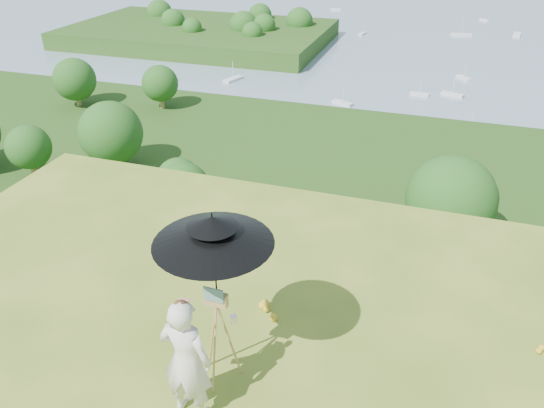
% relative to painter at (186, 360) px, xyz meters
% --- Properties ---
extents(forest_slope, '(140.00, 56.00, 22.00)m').
position_rel_painter_xyz_m(forest_slope, '(0.81, 33.81, -29.84)').
color(forest_slope, '#1C3A10').
rests_on(forest_slope, bay_water).
extents(shoreline_tier, '(170.00, 28.00, 8.00)m').
position_rel_painter_xyz_m(shoreline_tier, '(0.81, 73.81, -36.84)').
color(shoreline_tier, slate).
rests_on(shoreline_tier, bay_water).
extents(bay_water, '(700.00, 700.00, 0.00)m').
position_rel_painter_xyz_m(bay_water, '(0.81, 238.81, -34.84)').
color(bay_water, slate).
rests_on(bay_water, ground).
extents(peninsula, '(90.00, 60.00, 12.00)m').
position_rel_painter_xyz_m(peninsula, '(-74.19, 153.81, -29.84)').
color(peninsula, '#1C3A10').
rests_on(peninsula, bay_water).
extents(slope_trees, '(110.00, 50.00, 6.00)m').
position_rel_painter_xyz_m(slope_trees, '(0.81, 33.81, -15.84)').
color(slope_trees, '#1F5018').
rests_on(slope_trees, forest_slope).
extents(harbor_town, '(110.00, 22.00, 5.00)m').
position_rel_painter_xyz_m(harbor_town, '(0.81, 73.81, -30.34)').
color(harbor_town, silver).
rests_on(harbor_town, shoreline_tier).
extents(moored_boats, '(140.00, 140.00, 0.70)m').
position_rel_painter_xyz_m(moored_boats, '(-11.69, 159.81, -34.49)').
color(moored_boats, silver).
rests_on(moored_boats, bay_water).
extents(painter, '(0.63, 0.43, 1.68)m').
position_rel_painter_xyz_m(painter, '(0.00, 0.00, 0.00)').
color(painter, beige).
rests_on(painter, ground).
extents(field_easel, '(0.56, 0.56, 1.48)m').
position_rel_painter_xyz_m(field_easel, '(0.13, 0.60, -0.10)').
color(field_easel, '#AF7A49').
rests_on(field_easel, ground).
extents(sun_umbrella, '(1.46, 1.46, 1.21)m').
position_rel_painter_xyz_m(sun_umbrella, '(0.13, 0.63, 0.98)').
color(sun_umbrella, black).
rests_on(sun_umbrella, field_easel).
extents(painter_cap, '(0.19, 0.23, 0.10)m').
position_rel_painter_xyz_m(painter_cap, '(0.00, 0.00, 0.79)').
color(painter_cap, pink).
rests_on(painter_cap, painter).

